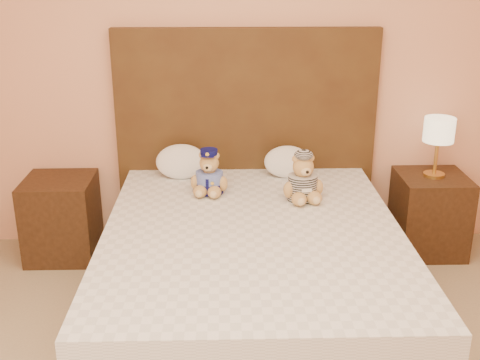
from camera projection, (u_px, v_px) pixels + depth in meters
name	position (u px, v px, depth m)	size (l,w,h in m)	color
bed	(252.00, 274.00, 3.33)	(1.60, 2.00, 0.55)	white
headboard	(246.00, 140.00, 4.11)	(1.75, 0.08, 1.50)	#483115
nightstand_left	(62.00, 218.00, 4.05)	(0.45, 0.45, 0.55)	#3C2413
nightstand_right	(429.00, 214.00, 4.11)	(0.45, 0.45, 0.55)	#3C2413
lamp	(439.00, 133.00, 3.91)	(0.20, 0.20, 0.40)	gold
teddy_police	(209.00, 172.00, 3.67)	(0.24, 0.23, 0.28)	tan
teddy_prisoner	(303.00, 177.00, 3.57)	(0.26, 0.25, 0.29)	tan
pillow_left	(181.00, 160.00, 3.96)	(0.33, 0.22, 0.24)	white
pillow_right	(287.00, 160.00, 3.98)	(0.31, 0.20, 0.22)	white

